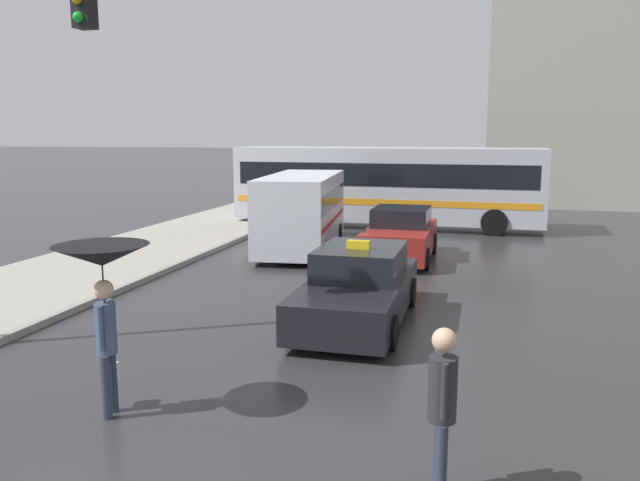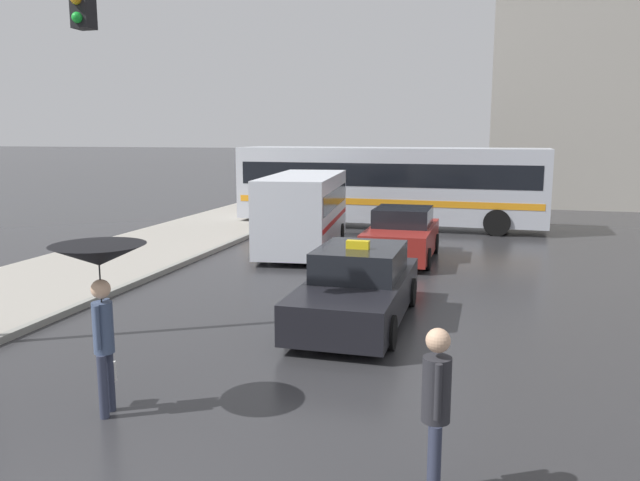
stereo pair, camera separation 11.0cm
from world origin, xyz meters
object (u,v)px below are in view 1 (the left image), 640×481
object	(u,v)px
pedestrian_with_umbrella	(103,273)
city_bus	(386,183)
taxi	(358,288)
sedan_red	(400,236)
ambulance_van	(302,209)
traffic_light	(5,93)
pedestrian_man	(442,399)

from	to	relation	value
pedestrian_with_umbrella	city_bus	bearing A→B (deg)	-14.21
taxi	city_bus	xyz separation A→B (m)	(-1.46, 12.77, 1.06)
sedan_red	city_bus	distance (m)	6.67
sedan_red	pedestrian_with_umbrella	world-z (taller)	pedestrian_with_umbrella
ambulance_van	traffic_light	size ratio (longest dim) A/B	0.93
pedestrian_man	city_bus	bearing A→B (deg)	-178.30
pedestrian_man	taxi	bearing A→B (deg)	-169.73
sedan_red	ambulance_van	size ratio (longest dim) A/B	0.68
ambulance_van	traffic_light	distance (m)	10.67
taxi	city_bus	size ratio (longest dim) A/B	0.38
taxi	pedestrian_man	distance (m)	6.06
taxi	traffic_light	world-z (taller)	traffic_light
sedan_red	pedestrian_man	distance (m)	12.23
taxi	pedestrian_with_umbrella	world-z (taller)	pedestrian_with_umbrella
pedestrian_man	pedestrian_with_umbrella	bearing A→B (deg)	-109.46
ambulance_van	taxi	bearing A→B (deg)	108.13
ambulance_van	pedestrian_man	world-z (taller)	ambulance_van
pedestrian_with_umbrella	ambulance_van	bearing A→B (deg)	-7.14
city_bus	traffic_light	distance (m)	16.49
ambulance_van	pedestrian_with_umbrella	bearing A→B (deg)	87.77
pedestrian_with_umbrella	taxi	bearing A→B (deg)	-36.60
city_bus	pedestrian_man	world-z (taller)	city_bus
pedestrian_with_umbrella	pedestrian_man	distance (m)	4.44
sedan_red	city_bus	xyz separation A→B (m)	(-1.43, 6.43, 1.03)
taxi	sedan_red	size ratio (longest dim) A/B	1.14
ambulance_van	pedestrian_with_umbrella	distance (m)	11.93
city_bus	sedan_red	bearing A→B (deg)	14.20
taxi	pedestrian_man	bearing A→B (deg)	109.12
taxi	pedestrian_man	world-z (taller)	pedestrian_man
city_bus	taxi	bearing A→B (deg)	8.17
taxi	pedestrian_man	xyz separation A→B (m)	(1.98, -5.72, 0.39)
city_bus	pedestrian_man	bearing A→B (deg)	12.20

